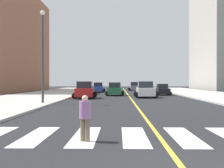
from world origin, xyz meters
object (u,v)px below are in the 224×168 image
(street_lamp, at_px, (43,49))
(car_green_nearest, at_px, (115,89))
(pedestrian_crossing, at_px, (85,116))
(car_black_second, at_px, (162,90))
(car_blue_fifth, at_px, (98,88))
(car_red_third, at_px, (85,90))
(car_white_fourth, at_px, (145,90))
(car_gray_sixth, at_px, (134,87))

(street_lamp, bearing_deg, car_green_nearest, 68.47)
(pedestrian_crossing, bearing_deg, car_green_nearest, 108.03)
(car_black_second, xyz_separation_m, car_blue_fifth, (-10.22, 11.01, 0.07))
(car_red_third, bearing_deg, car_white_fourth, 11.33)
(car_gray_sixth, height_order, street_lamp, street_lamp)
(car_blue_fifth, bearing_deg, car_white_fourth, -68.12)
(car_blue_fifth, relative_size, car_gray_sixth, 0.95)
(car_green_nearest, distance_m, car_black_second, 7.19)
(car_green_nearest, bearing_deg, car_red_third, -116.55)
(pedestrian_crossing, xyz_separation_m, street_lamp, (-5.52, 15.55, 4.03))
(car_black_second, xyz_separation_m, car_red_third, (-10.52, -8.27, 0.16))
(car_green_nearest, distance_m, car_gray_sixth, 21.51)
(car_green_nearest, distance_m, pedestrian_crossing, 31.25)
(car_red_third, distance_m, pedestrian_crossing, 24.82)
(car_blue_fifth, relative_size, pedestrian_crossing, 2.63)
(car_green_nearest, distance_m, car_red_third, 7.48)
(car_red_third, height_order, car_blue_fifth, car_red_third)
(car_red_third, xyz_separation_m, car_gray_sixth, (7.50, 27.73, -0.06))
(car_white_fourth, bearing_deg, car_red_third, 13.96)
(pedestrian_crossing, height_order, street_lamp, street_lamp)
(car_red_third, xyz_separation_m, car_white_fourth, (7.39, 1.80, 0.00))
(car_green_nearest, xyz_separation_m, car_blue_fifth, (-3.23, 12.69, -0.02))
(car_white_fourth, bearing_deg, pedestrian_crossing, 80.55)
(car_black_second, distance_m, car_gray_sixth, 19.69)
(car_red_third, bearing_deg, car_black_second, 35.79)
(car_green_nearest, xyz_separation_m, car_red_third, (-3.54, -6.59, 0.06))
(car_gray_sixth, bearing_deg, car_blue_fifth, 47.41)
(car_green_nearest, xyz_separation_m, car_gray_sixth, (3.96, 21.14, 0.01))
(car_red_third, height_order, street_lamp, street_lamp)
(pedestrian_crossing, bearing_deg, car_white_fourth, 99.56)
(car_red_third, xyz_separation_m, car_blue_fifth, (0.30, 19.28, -0.09))
(car_green_nearest, bearing_deg, car_black_second, 15.25)
(car_black_second, distance_m, pedestrian_crossing, 33.81)
(car_blue_fifth, bearing_deg, car_red_third, -91.09)
(car_white_fourth, xyz_separation_m, car_gray_sixth, (0.11, 25.93, -0.06))
(car_blue_fifth, xyz_separation_m, street_lamp, (-2.96, -28.38, 4.03))
(car_gray_sixth, relative_size, pedestrian_crossing, 2.77)
(car_red_third, xyz_separation_m, street_lamp, (-2.65, -9.10, 3.94))
(car_black_second, relative_size, car_white_fourth, 0.83)
(car_black_second, xyz_separation_m, pedestrian_crossing, (-7.66, -32.93, 0.08))
(car_green_nearest, height_order, street_lamp, street_lamp)
(car_white_fourth, height_order, pedestrian_crossing, car_white_fourth)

